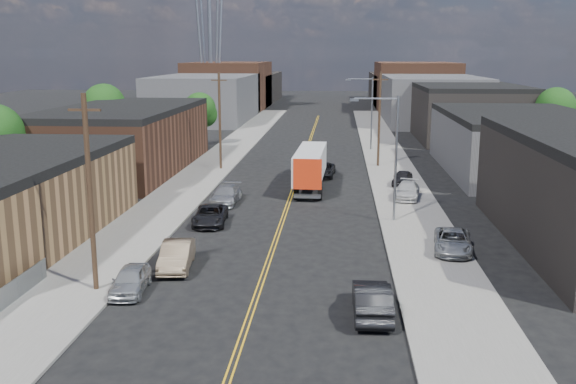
% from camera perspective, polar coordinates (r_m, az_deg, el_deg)
% --- Properties ---
extents(ground, '(260.00, 260.00, 0.00)m').
position_cam_1_polar(ground, '(80.89, 1.68, 3.79)').
color(ground, black).
rests_on(ground, ground).
extents(centerline, '(0.32, 120.00, 0.01)m').
position_cam_1_polar(centerline, '(66.11, 1.03, 1.89)').
color(centerline, gold).
rests_on(centerline, ground).
extents(sidewalk_left, '(5.00, 140.00, 0.15)m').
position_cam_1_polar(sidewalk_left, '(67.34, -7.07, 2.05)').
color(sidewalk_left, slate).
rests_on(sidewalk_left, ground).
extents(sidewalk_right, '(5.00, 140.00, 0.15)m').
position_cam_1_polar(sidewalk_right, '(66.21, 9.27, 1.81)').
color(sidewalk_right, slate).
rests_on(sidewalk_right, ground).
extents(warehouse_brown, '(12.00, 26.00, 6.60)m').
position_cam_1_polar(warehouse_brown, '(68.13, -14.36, 4.63)').
color(warehouse_brown, '#4E2D1F').
rests_on(warehouse_brown, ground).
extents(industrial_right_b, '(14.00, 24.00, 6.10)m').
position_cam_1_polar(industrial_right_b, '(68.91, 19.72, 4.17)').
color(industrial_right_b, '#363639').
rests_on(industrial_right_b, ground).
extents(industrial_right_c, '(14.00, 22.00, 7.60)m').
position_cam_1_polar(industrial_right_c, '(94.02, 15.69, 6.85)').
color(industrial_right_c, black).
rests_on(industrial_right_c, ground).
extents(skyline_left_a, '(16.00, 30.00, 8.00)m').
position_cam_1_polar(skyline_left_a, '(117.66, -7.31, 8.29)').
color(skyline_left_a, '#363639').
rests_on(skyline_left_a, ground).
extents(skyline_right_a, '(16.00, 30.00, 8.00)m').
position_cam_1_polar(skyline_right_a, '(116.30, 12.57, 8.05)').
color(skyline_right_a, '#363639').
rests_on(skyline_right_a, ground).
extents(skyline_left_b, '(16.00, 26.00, 10.00)m').
position_cam_1_polar(skyline_left_b, '(142.12, -5.25, 9.40)').
color(skyline_left_b, '#4E2D1F').
rests_on(skyline_left_b, ground).
extents(skyline_right_b, '(16.00, 26.00, 10.00)m').
position_cam_1_polar(skyline_right_b, '(141.01, 11.20, 9.20)').
color(skyline_right_b, '#4E2D1F').
rests_on(skyline_right_b, ground).
extents(skyline_left_c, '(16.00, 40.00, 7.00)m').
position_cam_1_polar(skyline_left_c, '(161.92, -4.04, 9.23)').
color(skyline_left_c, black).
rests_on(skyline_left_c, ground).
extents(skyline_right_c, '(16.00, 40.00, 7.00)m').
position_cam_1_polar(skyline_right_c, '(160.94, 10.37, 9.04)').
color(skyline_right_c, black).
rests_on(skyline_right_c, ground).
extents(streetlight_near, '(3.39, 0.25, 9.00)m').
position_cam_1_polar(streetlight_near, '(45.54, 9.09, 3.83)').
color(streetlight_near, gray).
rests_on(streetlight_near, ground).
extents(streetlight_far, '(3.39, 0.25, 9.00)m').
position_cam_1_polar(streetlight_far, '(80.27, 7.18, 7.46)').
color(streetlight_far, gray).
rests_on(streetlight_far, ground).
extents(utility_pole_left_near, '(1.60, 0.26, 10.00)m').
position_cam_1_polar(utility_pole_left_near, '(32.99, -17.20, -0.07)').
color(utility_pole_left_near, black).
rests_on(utility_pole_left_near, ground).
extents(utility_pole_left_far, '(1.60, 0.26, 10.00)m').
position_cam_1_polar(utility_pole_left_far, '(66.39, -6.08, 6.35)').
color(utility_pole_left_far, black).
rests_on(utility_pole_left_far, ground).
extents(utility_pole_right, '(1.60, 0.26, 10.00)m').
position_cam_1_polar(utility_pole_right, '(68.39, 8.12, 6.46)').
color(utility_pole_right, black).
rests_on(utility_pole_right, ground).
extents(tree_left_mid, '(5.10, 5.04, 8.37)m').
position_cam_1_polar(tree_left_mid, '(80.20, -15.97, 7.20)').
color(tree_left_mid, black).
rests_on(tree_left_mid, ground).
extents(tree_left_far, '(4.35, 4.20, 6.97)m').
position_cam_1_polar(tree_left_far, '(84.17, -7.82, 7.14)').
color(tree_left_far, black).
rests_on(tree_left_far, ground).
extents(tree_right_far, '(4.85, 4.76, 7.91)m').
position_cam_1_polar(tree_right_far, '(84.34, 22.71, 6.74)').
color(tree_right_far, black).
rests_on(tree_right_far, ground).
extents(semi_truck, '(2.64, 13.63, 3.55)m').
position_cam_1_polar(semi_truck, '(58.38, 2.06, 2.51)').
color(semi_truck, silver).
rests_on(semi_truck, ground).
extents(car_left_a, '(1.88, 4.04, 1.34)m').
position_cam_1_polar(car_left_a, '(33.58, -13.83, -7.59)').
color(car_left_a, '#B5B9BB').
rests_on(car_left_a, ground).
extents(car_left_b, '(2.09, 4.75, 1.52)m').
position_cam_1_polar(car_left_b, '(36.67, -9.87, -5.57)').
color(car_left_b, '#7A664F').
rests_on(car_left_b, ground).
extents(car_left_c, '(2.57, 4.94, 1.33)m').
position_cam_1_polar(car_left_c, '(45.63, -6.93, -2.06)').
color(car_left_c, black).
rests_on(car_left_c, ground).
extents(car_left_d, '(2.14, 4.97, 1.43)m').
position_cam_1_polar(car_left_d, '(51.83, -5.53, -0.25)').
color(car_left_d, '#9FA1A4').
rests_on(car_left_d, ground).
extents(car_right_oncoming, '(1.75, 4.83, 1.58)m').
position_cam_1_polar(car_right_oncoming, '(30.08, 7.47, -9.45)').
color(car_right_oncoming, black).
rests_on(car_right_oncoming, ground).
extents(car_right_lot_a, '(2.80, 4.97, 1.31)m').
position_cam_1_polar(car_right_lot_a, '(39.90, 14.44, -4.24)').
color(car_right_lot_a, '#A7AAAC').
rests_on(car_right_lot_a, sidewalk_right).
extents(car_right_lot_b, '(2.63, 4.81, 1.32)m').
position_cam_1_polar(car_right_lot_b, '(53.67, 10.57, 0.14)').
color(car_right_lot_b, '#B7B7B7').
rests_on(car_right_lot_b, sidewalk_right).
extents(car_right_lot_c, '(2.43, 3.98, 1.27)m').
position_cam_1_polar(car_right_lot_c, '(59.17, 10.13, 1.25)').
color(car_right_lot_c, black).
rests_on(car_right_lot_c, sidewalk_right).
extents(car_ahead_truck, '(2.54, 4.96, 1.34)m').
position_cam_1_polar(car_ahead_truck, '(62.94, 3.10, 1.97)').
color(car_ahead_truck, black).
rests_on(car_ahead_truck, ground).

